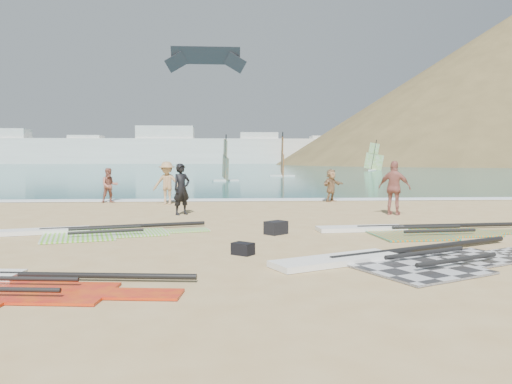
{
  "coord_description": "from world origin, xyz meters",
  "views": [
    {
      "loc": [
        -0.43,
        -12.06,
        2.12
      ],
      "look_at": [
        0.51,
        4.0,
        1.0
      ],
      "focal_mm": 35.0,
      "sensor_mm": 36.0,
      "label": 1
    }
  ],
  "objects": [
    {
      "name": "kitesurf_kite",
      "position": [
        -2.53,
        39.71,
        12.26
      ],
      "size": [
        8.4,
        0.98,
        2.62
      ],
      "rotation": [
        0.0,
        0.0,
        0.01
      ],
      "color": "#222227",
      "rests_on": "ground"
    },
    {
      "name": "gear_bag_far",
      "position": [
        -0.09,
        -1.31,
        0.13
      ],
      "size": [
        0.54,
        0.51,
        0.26
      ],
      "primitive_type": "cube",
      "rotation": [
        0.0,
        0.0,
        -0.64
      ],
      "color": "black",
      "rests_on": "ground"
    },
    {
      "name": "windsurfer_right",
      "position": [
        22.62,
        64.99,
        1.39
      ],
      "size": [
        2.62,
        2.59,
        4.9
      ],
      "rotation": [
        0.0,
        0.0,
        0.9
      ],
      "color": "white",
      "rests_on": "ground"
    },
    {
      "name": "beachgoer_mid",
      "position": [
        -3.13,
        10.56,
        0.96
      ],
      "size": [
        1.32,
        0.86,
        1.93
      ],
      "primitive_type": "imported",
      "rotation": [
        0.0,
        0.0,
        -0.12
      ],
      "color": "tan",
      "rests_on": "ground"
    },
    {
      "name": "rig_green",
      "position": [
        -4.29,
        1.89,
        0.05
      ],
      "size": [
        5.9,
        3.16,
        0.2
      ],
      "rotation": [
        0.0,
        0.0,
        0.28
      ],
      "color": "#68D419",
      "rests_on": "ground"
    },
    {
      "name": "beachgoer_right",
      "position": [
        4.56,
        11.5,
        0.78
      ],
      "size": [
        1.38,
        1.32,
        1.57
      ],
      "primitive_type": "imported",
      "rotation": [
        0.0,
        0.0,
        0.75
      ],
      "color": "#A1774E",
      "rests_on": "ground"
    },
    {
      "name": "rig_grey",
      "position": [
        3.15,
        -2.25,
        0.05
      ],
      "size": [
        6.53,
        4.21,
        0.21
      ],
      "rotation": [
        0.0,
        0.0,
        0.44
      ],
      "color": "#242426",
      "rests_on": "ground"
    },
    {
      "name": "beachgoer_back",
      "position": [
        5.72,
        5.9,
        1.0
      ],
      "size": [
        1.25,
        1.02,
        1.99
      ],
      "primitive_type": "imported",
      "rotation": [
        0.0,
        0.0,
        2.59
      ],
      "color": "#AB6255",
      "rests_on": "ground"
    },
    {
      "name": "windsurfer_centre",
      "position": [
        5.6,
        41.9,
        1.39
      ],
      "size": [
        2.69,
        3.29,
        4.9
      ],
      "rotation": [
        0.0,
        0.0,
        -0.02
      ],
      "color": "white",
      "rests_on": "ground"
    },
    {
      "name": "rig_red",
      "position": [
        -4.14,
        -3.78,
        0.05
      ],
      "size": [
        5.35,
        2.39,
        0.2
      ],
      "rotation": [
        0.0,
        0.0,
        -0.11
      ],
      "color": "red",
      "rests_on": "ground"
    },
    {
      "name": "ground",
      "position": [
        0.0,
        0.0,
        0.0
      ],
      "size": [
        300.0,
        300.0,
        0.0
      ],
      "primitive_type": "plane",
      "color": "tan",
      "rests_on": "ground"
    },
    {
      "name": "gear_bag_near",
      "position": [
        0.92,
        1.54,
        0.18
      ],
      "size": [
        0.7,
        0.68,
        0.36
      ],
      "primitive_type": "cube",
      "rotation": [
        0.0,
        0.0,
        0.7
      ],
      "color": "black",
      "rests_on": "ground"
    },
    {
      "name": "rig_orange",
      "position": [
        4.69,
        1.62,
        0.05
      ],
      "size": [
        6.09,
        2.51,
        0.2
      ],
      "rotation": [
        0.0,
        0.0,
        0.09
      ],
      "color": "#FF7203",
      "rests_on": "ground"
    },
    {
      "name": "windsurfer_left",
      "position": [
        -0.54,
        31.55,
        1.22
      ],
      "size": [
        2.34,
        2.72,
        4.12
      ],
      "rotation": [
        0.0,
        0.0,
        0.21
      ],
      "color": "white",
      "rests_on": "ground"
    },
    {
      "name": "beachgoer_left",
      "position": [
        -5.9,
        11.5,
        0.81
      ],
      "size": [
        0.97,
        0.87,
        1.62
      ],
      "primitive_type": "imported",
      "rotation": [
        0.0,
        0.0,
        0.4
      ],
      "color": "#A25F4D",
      "rests_on": "ground"
    },
    {
      "name": "person_wetsuit",
      "position": [
        -2.1,
        6.39,
        0.95
      ],
      "size": [
        0.82,
        0.78,
        1.89
      ],
      "primitive_type": "imported",
      "rotation": [
        0.0,
        0.0,
        0.66
      ],
      "color": "black",
      "rests_on": "ground"
    },
    {
      "name": "far_town",
      "position": [
        -15.72,
        150.0,
        4.49
      ],
      "size": [
        160.0,
        8.0,
        12.0
      ],
      "color": "white",
      "rests_on": "ground"
    },
    {
      "name": "sea",
      "position": [
        0.0,
        132.0,
        0.0
      ],
      "size": [
        300.0,
        240.0,
        0.06
      ],
      "primitive_type": "cube",
      "color": "#0C4F58",
      "rests_on": "ground"
    },
    {
      "name": "surf_line",
      "position": [
        0.0,
        12.3,
        0.0
      ],
      "size": [
        300.0,
        1.2,
        0.04
      ],
      "primitive_type": "cube",
      "color": "white",
      "rests_on": "ground"
    }
  ]
}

